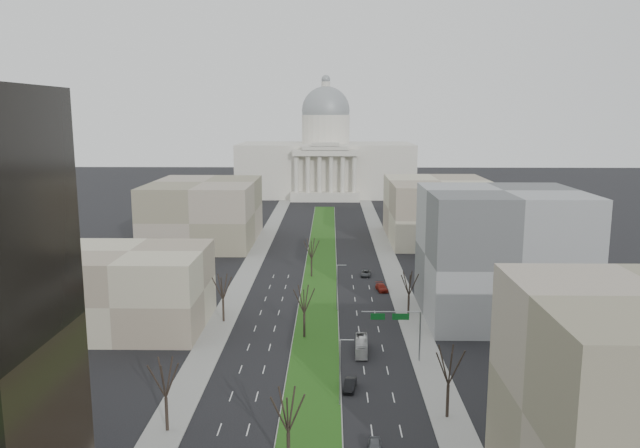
# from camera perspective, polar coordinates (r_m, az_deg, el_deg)

# --- Properties ---
(ground) EXTENTS (600.00, 600.00, 0.00)m
(ground) POSITION_cam_1_polar(r_m,az_deg,el_deg) (146.34, 0.01, -4.88)
(ground) COLOR black
(ground) RESTS_ON ground
(median) EXTENTS (8.00, 222.03, 0.20)m
(median) POSITION_cam_1_polar(r_m,az_deg,el_deg) (145.33, 0.00, -4.95)
(median) COLOR #999993
(median) RESTS_ON ground
(sidewalk_left) EXTENTS (5.00, 330.00, 0.15)m
(sidewalk_left) POSITION_cam_1_polar(r_m,az_deg,el_deg) (123.93, -8.39, -7.75)
(sidewalk_left) COLOR gray
(sidewalk_left) RESTS_ON ground
(sidewalk_right) EXTENTS (5.00, 330.00, 0.15)m
(sidewalk_right) POSITION_cam_1_polar(r_m,az_deg,el_deg) (123.24, 8.04, -7.85)
(sidewalk_right) COLOR gray
(sidewalk_right) RESTS_ON ground
(capitol) EXTENTS (80.00, 46.00, 55.00)m
(capitol) POSITION_cam_1_polar(r_m,az_deg,el_deg) (291.73, 0.52, 5.88)
(capitol) COLOR beige
(capitol) RESTS_ON ground
(building_beige_left) EXTENTS (26.00, 22.00, 14.00)m
(building_beige_left) POSITION_cam_1_polar(r_m,az_deg,el_deg) (116.26, -16.88, -5.73)
(building_beige_left) COLOR gray
(building_beige_left) RESTS_ON ground
(building_grey_right) EXTENTS (28.00, 26.00, 24.00)m
(building_grey_right) POSITION_cam_1_polar(r_m,az_deg,el_deg) (120.45, 16.18, -2.69)
(building_grey_right) COLOR #5D6062
(building_grey_right) RESTS_ON ground
(building_far_left) EXTENTS (30.00, 40.00, 18.00)m
(building_far_left) POSITION_cam_1_polar(r_m,az_deg,el_deg) (187.40, -10.54, 1.08)
(building_far_left) COLOR gray
(building_far_left) RESTS_ON ground
(building_far_right) EXTENTS (30.00, 40.00, 18.00)m
(building_far_right) POSITION_cam_1_polar(r_m,az_deg,el_deg) (191.34, 10.79, 1.26)
(building_far_right) COLOR gray
(building_far_right) RESTS_ON ground
(tree_left_mid) EXTENTS (5.40, 5.40, 9.72)m
(tree_left_mid) POSITION_cam_1_polar(r_m,az_deg,el_deg) (78.40, -13.99, -13.39)
(tree_left_mid) COLOR black
(tree_left_mid) RESTS_ON ground
(tree_left_far) EXTENTS (5.28, 5.28, 9.50)m
(tree_left_far) POSITION_cam_1_polar(r_m,az_deg,el_deg) (115.33, -8.89, -5.61)
(tree_left_far) COLOR black
(tree_left_far) RESTS_ON ground
(tree_right_mid) EXTENTS (5.52, 5.52, 9.94)m
(tree_right_mid) POSITION_cam_1_polar(r_m,az_deg,el_deg) (80.86, 11.71, -12.43)
(tree_right_mid) COLOR black
(tree_right_mid) RESTS_ON ground
(tree_right_far) EXTENTS (5.04, 5.04, 9.07)m
(tree_right_far) POSITION_cam_1_polar(r_m,az_deg,el_deg) (118.50, 8.15, -5.32)
(tree_right_far) COLOR black
(tree_right_far) RESTS_ON ground
(tree_median_a) EXTENTS (5.40, 5.40, 9.72)m
(tree_median_a) POSITION_cam_1_polar(r_m,az_deg,el_deg) (68.80, -2.94, -16.55)
(tree_median_a) COLOR black
(tree_median_a) RESTS_ON ground
(tree_median_b) EXTENTS (5.40, 5.40, 9.72)m
(tree_median_b) POSITION_cam_1_polar(r_m,az_deg,el_deg) (106.02, -1.46, -6.81)
(tree_median_b) COLOR black
(tree_median_b) RESTS_ON ground
(tree_median_c) EXTENTS (5.40, 5.40, 9.72)m
(tree_median_c) POSITION_cam_1_polar(r_m,az_deg,el_deg) (144.73, -0.78, -2.20)
(tree_median_c) COLOR black
(tree_median_c) RESTS_ON ground
(streetlamp_median_b) EXTENTS (1.90, 0.20, 9.16)m
(streetlamp_median_b) POSITION_cam_1_polar(r_m,az_deg,el_deg) (83.19, 1.87, -13.30)
(streetlamp_median_b) COLOR gray
(streetlamp_median_b) RESTS_ON ground
(streetlamp_median_c) EXTENTS (1.90, 0.20, 9.16)m
(streetlamp_median_c) POSITION_cam_1_polar(r_m,az_deg,el_deg) (120.94, 1.59, -5.75)
(streetlamp_median_c) COLOR gray
(streetlamp_median_c) RESTS_ON ground
(mast_arm_signs) EXTENTS (9.12, 0.24, 8.09)m
(mast_arm_signs) POSITION_cam_1_polar(r_m,az_deg,el_deg) (97.35, 7.55, -9.02)
(mast_arm_signs) COLOR gray
(mast_arm_signs) RESTS_ON ground
(car_grey_near) EXTENTS (1.90, 4.04, 1.34)m
(car_grey_near) POSITION_cam_1_polar(r_m,az_deg,el_deg) (75.01, 5.02, -19.66)
(car_grey_near) COLOR #57595F
(car_grey_near) RESTS_ON ground
(car_black) EXTENTS (2.16, 4.51, 1.43)m
(car_black) POSITION_cam_1_polar(r_m,az_deg,el_deg) (89.41, 2.76, -14.45)
(car_black) COLOR black
(car_black) RESTS_ON ground
(car_red) EXTENTS (2.82, 5.26, 1.45)m
(car_red) POSITION_cam_1_polar(r_m,az_deg,el_deg) (135.89, 5.66, -5.80)
(car_red) COLOR maroon
(car_red) RESTS_ON ground
(car_grey_far) EXTENTS (2.64, 4.80, 1.27)m
(car_grey_far) POSITION_cam_1_polar(r_m,az_deg,el_deg) (147.69, 4.20, -4.51)
(car_grey_far) COLOR #43464A
(car_grey_far) RESTS_ON ground
(box_van) EXTENTS (2.25, 8.13, 2.24)m
(box_van) POSITION_cam_1_polar(r_m,az_deg,el_deg) (101.94, 3.81, -11.04)
(box_van) COLOR silver
(box_van) RESTS_ON ground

